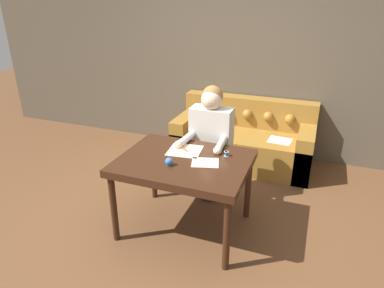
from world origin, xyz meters
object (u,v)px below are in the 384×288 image
(thread_spool, at_px, (226,154))
(pin_cushion, at_px, (169,162))
(couch, at_px, (244,141))
(dining_table, at_px, (184,167))
(scissors, at_px, (186,151))
(person, at_px, (211,143))

(thread_spool, xyz_separation_m, pin_cushion, (-0.41, -0.36, 0.01))
(couch, distance_m, pin_cushion, 1.89)
(dining_table, xyz_separation_m, pin_cushion, (-0.08, -0.16, 0.11))
(dining_table, bearing_deg, pin_cushion, -115.75)
(couch, relative_size, scissors, 9.51)
(person, xyz_separation_m, pin_cushion, (-0.13, -0.79, 0.11))
(scissors, bearing_deg, couch, 80.64)
(person, distance_m, thread_spool, 0.53)
(person, relative_size, scissors, 6.76)
(couch, bearing_deg, dining_table, -96.76)
(scissors, xyz_separation_m, pin_cushion, (-0.03, -0.33, 0.03))
(couch, bearing_deg, scissors, -99.36)
(person, bearing_deg, thread_spool, -56.02)
(couch, relative_size, person, 1.41)
(couch, height_order, person, person)
(thread_spool, bearing_deg, dining_table, -148.86)
(couch, xyz_separation_m, scissors, (-0.24, -1.48, 0.44))
(dining_table, distance_m, person, 0.63)
(person, height_order, thread_spool, person)
(couch, height_order, thread_spool, couch)
(dining_table, height_order, couch, couch)
(couch, height_order, pin_cushion, couch)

